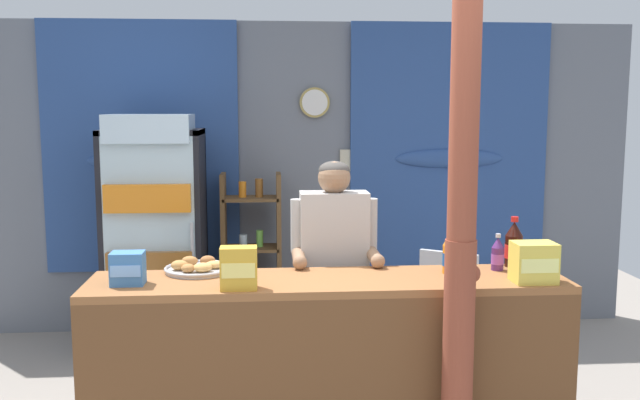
{
  "coord_description": "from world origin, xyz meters",
  "views": [
    {
      "loc": [
        -0.24,
        -3.03,
        1.86
      ],
      "look_at": [
        0.08,
        1.02,
        1.32
      ],
      "focal_mm": 38.92,
      "sensor_mm": 36.0,
      "label": 1
    }
  ],
  "objects": [
    {
      "name": "shopkeeper",
      "position": [
        0.15,
        0.94,
        0.98
      ],
      "size": [
        0.51,
        0.42,
        1.55
      ],
      "color": "#28282D",
      "rests_on": "ground"
    },
    {
      "name": "snack_box_biscuit",
      "position": [
        -0.94,
        0.42,
        1.06
      ],
      "size": [
        0.16,
        0.13,
        0.17
      ],
      "color": "#3D75B7",
      "rests_on": "stall_counter"
    },
    {
      "name": "soda_bottle_orange_soda",
      "position": [
        0.73,
        0.53,
        1.08
      ],
      "size": [
        0.07,
        0.07,
        0.25
      ],
      "color": "orange",
      "rests_on": "stall_counter"
    },
    {
      "name": "bottle_shelf_rack",
      "position": [
        -0.37,
        2.46,
        0.7
      ],
      "size": [
        0.48,
        0.28,
        1.34
      ],
      "color": "brown",
      "rests_on": "ground"
    },
    {
      "name": "timber_post",
      "position": [
        0.67,
        0.1,
        1.19
      ],
      "size": [
        0.17,
        0.15,
        2.49
      ],
      "color": "brown",
      "rests_on": "ground"
    },
    {
      "name": "soda_bottle_cola",
      "position": [
        1.13,
        0.66,
        1.1
      ],
      "size": [
        0.1,
        0.1,
        0.28
      ],
      "color": "black",
      "rests_on": "stall_counter"
    },
    {
      "name": "snack_box_instant_noodle",
      "position": [
        1.11,
        0.31,
        1.08
      ],
      "size": [
        0.21,
        0.16,
        0.2
      ],
      "color": "#EAD14C",
      "rests_on": "stall_counter"
    },
    {
      "name": "soda_bottle_grape_soda",
      "position": [
        1.01,
        0.58,
        1.07
      ],
      "size": [
        0.07,
        0.07,
        0.2
      ],
      "color": "#56286B",
      "rests_on": "stall_counter"
    },
    {
      "name": "snack_box_choco_powder",
      "position": [
        -0.38,
        0.29,
        1.09
      ],
      "size": [
        0.18,
        0.11,
        0.21
      ],
      "color": "gold",
      "rests_on": "stall_counter"
    },
    {
      "name": "plastic_lawn_chair",
      "position": [
        1.09,
        1.73,
        0.49
      ],
      "size": [
        0.61,
        0.61,
        0.86
      ],
      "color": "silver",
      "rests_on": "ground"
    },
    {
      "name": "drink_fridge",
      "position": [
        -1.07,
        2.14,
        0.99
      ],
      "size": [
        0.72,
        0.62,
        1.81
      ],
      "color": "black",
      "rests_on": "ground"
    },
    {
      "name": "stall_counter",
      "position": [
        0.08,
        0.36,
        0.59
      ],
      "size": [
        2.48,
        0.52,
        0.98
      ],
      "color": "#935B33",
      "rests_on": "ground"
    },
    {
      "name": "back_wall_curtained",
      "position": [
        0.01,
        2.76,
        1.31
      ],
      "size": [
        5.68,
        0.22,
        2.55
      ],
      "color": "slate",
      "rests_on": "ground"
    },
    {
      "name": "pastry_tray",
      "position": [
        -0.61,
        0.66,
        1.0
      ],
      "size": [
        0.36,
        0.36,
        0.07
      ],
      "color": "#BCBCC1",
      "rests_on": "stall_counter"
    }
  ]
}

